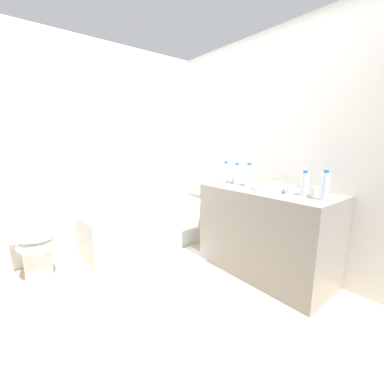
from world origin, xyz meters
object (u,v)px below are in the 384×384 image
Objects in this scene: sink_basin at (270,187)px; water_bottle_5 at (250,175)px; sink_faucet at (281,185)px; water_bottle_1 at (249,176)px; water_bottle_0 at (304,184)px; toilet_paper_roll at (6,285)px; water_bottle_2 at (325,186)px; water_bottle_3 at (237,174)px; drinking_glass_0 at (314,191)px; drinking_glass_1 at (290,189)px; drinking_glass_2 at (234,178)px; bathtub at (150,225)px; bath_mat at (182,258)px; toilet at (35,244)px; water_bottle_4 at (226,173)px.

water_bottle_5 is at bearing 79.58° from sink_basin.
sink_faucet is 0.61× the size of water_bottle_1.
toilet_paper_roll is (-2.13, 1.63, -0.93)m from water_bottle_0.
water_bottle_2 reaches higher than water_bottle_3.
water_bottle_3 is 0.84m from drinking_glass_0.
drinking_glass_1 is (-0.02, -0.22, 0.02)m from sink_basin.
drinking_glass_2 is (0.00, 0.91, 0.01)m from drinking_glass_0.
bathtub is at bearing 108.86° from drinking_glass_1.
drinking_glass_0 is at bearing -90.05° from drinking_glass_2.
bath_mat is at bearing 136.95° from water_bottle_5.
water_bottle_1 is 0.76m from water_bottle_2.
water_bottle_2 is 2.93m from toilet_paper_roll.
sink_basin is 2.62m from toilet_paper_roll.
water_bottle_3 reaches higher than bath_mat.
water_bottle_3 is (1.85, -0.98, 0.64)m from toilet.
water_bottle_4 is (-0.02, 0.92, 0.01)m from water_bottle_0.
water_bottle_4 reaches higher than sink_basin.
water_bottle_4 reaches higher than sink_faucet.
sink_basin is 1.34× the size of water_bottle_4.
water_bottle_4 is 0.82m from drinking_glass_1.
sink_faucet reaches higher than bath_mat.
toilet is 8.01× the size of drinking_glass_1.
toilet is (-1.27, 0.04, 0.07)m from bathtub.
drinking_glass_2 is at bearing 84.31° from sink_basin.
drinking_glass_0 is at bearing -108.59° from sink_faucet.
sink_faucet is 0.30m from drinking_glass_1.
sink_basin is at bearing 84.23° from drinking_glass_1.
water_bottle_3 is 2.48m from toilet_paper_roll.
water_bottle_1 is at bearing -104.08° from drinking_glass_2.
water_bottle_4 is 0.43× the size of bath_mat.
sink_basin is 0.60m from water_bottle_4.
toilet_paper_roll is (-2.08, 1.53, -0.87)m from drinking_glass_1.
drinking_glass_0 is (0.04, -1.00, -0.07)m from water_bottle_4.
drinking_glass_0 is 0.82× the size of toilet_paper_roll.
sink_faucet is at bearing -65.63° from water_bottle_5.
drinking_glass_1 is at bearing -95.77° from sink_basin.
sink_faucet is at bearing -51.01° from water_bottle_1.
water_bottle_2 is 2.86× the size of drinking_glass_1.
water_bottle_4 is at bearing -21.89° from bath_mat.
toilet is 1.21× the size of bath_mat.
water_bottle_5 is 0.22m from drinking_glass_2.
drinking_glass_2 is at bearing 90.83° from water_bottle_5.
drinking_glass_0 reaches higher than toilet_paper_roll.
water_bottle_5 is at bearing 89.67° from drinking_glass_0.
toilet is at bearing 21.29° from toilet_paper_roll.
toilet is 2.73× the size of water_bottle_1.
water_bottle_5 is (0.05, -0.30, -0.01)m from water_bottle_4.
toilet is 2.12m from water_bottle_4.
drinking_glass_2 reaches higher than sink_faucet.
sink_faucet is at bearing 0.00° from sink_basin.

